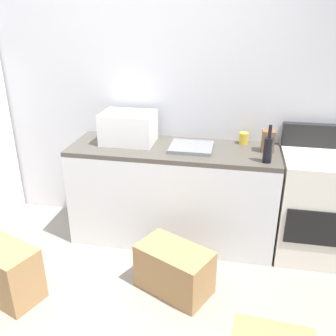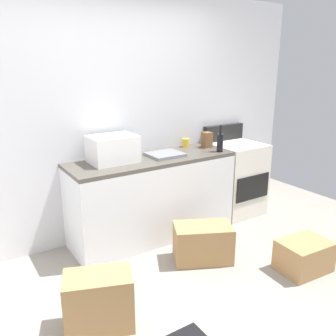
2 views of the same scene
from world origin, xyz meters
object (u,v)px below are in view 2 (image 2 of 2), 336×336
object	(u,v)px
cardboard_box_large	(203,243)
cardboard_box_medium	(304,256)
wine_bottle	(220,142)
knife_block	(207,140)
coffee_mug	(186,143)
stove_oven	(235,177)
microwave	(113,149)
cardboard_box_small	(99,301)

from	to	relation	value
cardboard_box_large	cardboard_box_medium	xyz separation A→B (m)	(0.68, -0.65, -0.04)
wine_bottle	knife_block	world-z (taller)	wine_bottle
coffee_mug	knife_block	size ratio (longest dim) A/B	0.56
cardboard_box_large	stove_oven	bearing A→B (deg)	33.61
cardboard_box_large	cardboard_box_medium	bearing A→B (deg)	-43.73
stove_oven	wine_bottle	bearing A→B (deg)	-156.83
wine_bottle	cardboard_box_medium	xyz separation A→B (m)	(0.04, -1.17, -0.87)
stove_oven	microwave	distance (m)	1.73
wine_bottle	microwave	bearing A→B (deg)	168.15
cardboard_box_medium	cardboard_box_small	distance (m)	1.90
stove_oven	cardboard_box_medium	bearing A→B (deg)	-106.41
knife_block	wine_bottle	bearing A→B (deg)	-93.13
knife_block	cardboard_box_large	distance (m)	1.29
coffee_mug	knife_block	xyz separation A→B (m)	(0.20, -0.15, 0.04)
stove_oven	knife_block	size ratio (longest dim) A/B	6.11
knife_block	cardboard_box_large	xyz separation A→B (m)	(-0.65, -0.77, -0.81)
coffee_mug	cardboard_box_large	xyz separation A→B (m)	(-0.45, -0.93, -0.77)
stove_oven	cardboard_box_small	bearing A→B (deg)	-155.72
stove_oven	coffee_mug	xyz separation A→B (m)	(-0.63, 0.21, 0.48)
stove_oven	coffee_mug	world-z (taller)	stove_oven
coffee_mug	cardboard_box_small	xyz separation A→B (m)	(-1.65, -1.24, -0.74)
wine_bottle	knife_block	bearing A→B (deg)	86.87
wine_bottle	cardboard_box_large	distance (m)	1.17
cardboard_box_medium	cardboard_box_large	bearing A→B (deg)	136.27
coffee_mug	wine_bottle	bearing A→B (deg)	-65.58
stove_oven	cardboard_box_medium	xyz separation A→B (m)	(-0.40, -1.37, -0.32)
cardboard_box_medium	cardboard_box_small	world-z (taller)	cardboard_box_small
stove_oven	coffee_mug	distance (m)	0.82
coffee_mug	cardboard_box_large	distance (m)	1.29
cardboard_box_medium	wine_bottle	bearing A→B (deg)	92.17
wine_bottle	cardboard_box_small	xyz separation A→B (m)	(-1.83, -0.83, -0.80)
coffee_mug	cardboard_box_small	distance (m)	2.19
wine_bottle	knife_block	xyz separation A→B (m)	(0.01, 0.25, -0.02)
cardboard_box_large	cardboard_box_small	bearing A→B (deg)	-165.52
coffee_mug	cardboard_box_small	size ratio (longest dim) A/B	0.21
knife_block	cardboard_box_small	size ratio (longest dim) A/B	0.37
microwave	cardboard_box_large	distance (m)	1.28
stove_oven	cardboard_box_large	distance (m)	1.33
cardboard_box_large	cardboard_box_small	size ratio (longest dim) A/B	1.14
microwave	cardboard_box_large	xyz separation A→B (m)	(0.56, -0.78, -0.85)
knife_block	cardboard_box_small	distance (m)	2.27
cardboard_box_large	coffee_mug	bearing A→B (deg)	64.15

